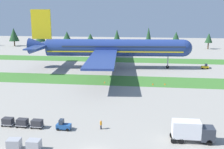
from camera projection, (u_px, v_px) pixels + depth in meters
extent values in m
cube|color=#3D752D|center=(121.00, 80.00, 84.62)|extent=(320.00, 13.11, 0.01)
cube|color=#3D752D|center=(129.00, 60.00, 121.58)|extent=(320.00, 13.11, 0.01)
cylinder|color=navy|center=(115.00, 48.00, 101.86)|extent=(51.96, 10.77, 6.43)
sphere|color=navy|center=(184.00, 48.00, 100.83)|extent=(6.30, 6.30, 6.30)
cone|color=navy|center=(41.00, 46.00, 102.88)|extent=(9.29, 6.83, 6.11)
cube|color=yellow|center=(115.00, 51.00, 102.11)|extent=(50.71, 10.79, 0.36)
cube|color=#283342|center=(123.00, 46.00, 101.55)|extent=(45.69, 10.30, 0.44)
cube|color=navy|center=(109.00, 43.00, 122.11)|extent=(11.07, 35.18, 0.58)
cylinder|color=#A3A3A8|center=(111.00, 50.00, 117.48)|extent=(5.31, 3.95, 3.54)
cube|color=navy|center=(102.00, 58.00, 82.14)|extent=(11.07, 35.18, 0.58)
cylinder|color=#A3A3A8|center=(107.00, 62.00, 87.62)|extent=(5.31, 3.95, 3.54)
cube|color=navy|center=(48.00, 43.00, 110.76)|extent=(5.63, 12.93, 0.41)
cube|color=navy|center=(35.00, 48.00, 94.74)|extent=(5.63, 12.93, 0.41)
cube|color=yellow|center=(41.00, 24.00, 101.03)|extent=(7.39, 1.31, 10.93)
cylinder|color=#A3A3A8|center=(168.00, 59.00, 101.97)|extent=(0.44, 0.44, 6.31)
cylinder|color=black|center=(168.00, 67.00, 102.68)|extent=(1.23, 0.52, 1.20)
cylinder|color=#A3A3A8|center=(105.00, 56.00, 106.67)|extent=(0.44, 0.44, 6.06)
cylinder|color=black|center=(105.00, 64.00, 107.35)|extent=(1.74, 0.74, 1.70)
cylinder|color=#A3A3A8|center=(103.00, 60.00, 99.16)|extent=(0.44, 0.44, 6.06)
cylinder|color=black|center=(103.00, 68.00, 99.83)|extent=(1.74, 0.74, 1.70)
cube|color=#1E4C8E|center=(64.00, 126.00, 48.82)|extent=(2.65, 1.40, 0.77)
cube|color=#283342|center=(61.00, 122.00, 48.69)|extent=(0.74, 1.12, 0.90)
cylinder|color=black|center=(70.00, 127.00, 49.29)|extent=(0.61, 0.22, 0.60)
cylinder|color=black|center=(68.00, 130.00, 48.23)|extent=(0.61, 0.22, 0.60)
cylinder|color=black|center=(60.00, 127.00, 49.57)|extent=(0.61, 0.22, 0.60)
cylinder|color=black|center=(58.00, 129.00, 48.52)|extent=(0.61, 0.22, 0.60)
cube|color=#A3A3A8|center=(37.00, 126.00, 49.69)|extent=(2.25, 1.58, 0.10)
cube|color=#2D2D33|center=(37.00, 123.00, 49.55)|extent=(1.98, 1.39, 1.10)
cylinder|color=black|center=(43.00, 126.00, 50.26)|extent=(0.40, 0.13, 0.40)
cylinder|color=black|center=(40.00, 129.00, 48.93)|extent=(0.40, 0.13, 0.40)
cylinder|color=black|center=(35.00, 125.00, 50.53)|extent=(0.40, 0.13, 0.40)
cylinder|color=black|center=(31.00, 128.00, 49.20)|extent=(0.40, 0.13, 0.40)
cube|color=#A3A3A8|center=(23.00, 125.00, 50.14)|extent=(2.25, 1.58, 0.10)
cube|color=#2D2D33|center=(22.00, 122.00, 50.01)|extent=(1.98, 1.39, 1.10)
cylinder|color=black|center=(29.00, 125.00, 50.72)|extent=(0.40, 0.13, 0.40)
cylinder|color=black|center=(25.00, 128.00, 49.39)|extent=(0.40, 0.13, 0.40)
cylinder|color=black|center=(20.00, 124.00, 50.98)|extent=(0.40, 0.13, 0.40)
cylinder|color=black|center=(17.00, 127.00, 49.66)|extent=(0.40, 0.13, 0.40)
cube|color=#A3A3A8|center=(8.00, 124.00, 50.60)|extent=(2.25, 1.58, 0.10)
cube|color=#2D2D33|center=(8.00, 121.00, 50.47)|extent=(1.98, 1.39, 1.10)
cylinder|color=black|center=(14.00, 124.00, 51.18)|extent=(0.40, 0.13, 0.40)
cylinder|color=black|center=(10.00, 127.00, 49.85)|extent=(0.40, 0.13, 0.40)
cylinder|color=black|center=(6.00, 123.00, 51.44)|extent=(0.40, 0.13, 0.40)
cylinder|color=black|center=(2.00, 126.00, 50.11)|extent=(0.40, 0.13, 0.40)
cube|color=#2D333D|center=(207.00, 133.00, 43.84)|extent=(2.23, 2.33, 2.20)
cube|color=#283342|center=(214.00, 131.00, 43.63)|extent=(0.11, 2.07, 0.97)
cube|color=silver|center=(186.00, 129.00, 44.07)|extent=(4.53, 2.36, 2.80)
cylinder|color=black|center=(206.00, 137.00, 45.03)|extent=(0.96, 0.31, 0.96)
cylinder|color=black|center=(209.00, 143.00, 43.09)|extent=(0.96, 0.31, 0.96)
cylinder|color=black|center=(179.00, 136.00, 45.52)|extent=(0.96, 0.31, 0.96)
cylinder|color=black|center=(181.00, 141.00, 43.58)|extent=(0.96, 0.31, 0.96)
cylinder|color=black|center=(172.00, 135.00, 45.64)|extent=(0.96, 0.31, 0.96)
cylinder|color=black|center=(174.00, 141.00, 43.71)|extent=(0.96, 0.31, 0.96)
cube|color=yellow|center=(205.00, 67.00, 102.09)|extent=(2.70, 1.51, 0.77)
cube|color=#283342|center=(206.00, 65.00, 101.89)|extent=(0.79, 1.15, 0.90)
cylinder|color=black|center=(203.00, 68.00, 101.68)|extent=(0.61, 0.25, 0.60)
cylinder|color=black|center=(202.00, 68.00, 102.75)|extent=(0.61, 0.25, 0.60)
cylinder|color=black|center=(208.00, 68.00, 101.61)|extent=(0.61, 0.25, 0.60)
cylinder|color=black|center=(207.00, 68.00, 102.68)|extent=(0.61, 0.25, 0.60)
cylinder|color=black|center=(101.00, 127.00, 49.26)|extent=(0.18, 0.18, 0.85)
cylinder|color=black|center=(101.00, 127.00, 49.06)|extent=(0.18, 0.18, 0.85)
cylinder|color=orange|center=(101.00, 123.00, 49.00)|extent=(0.36, 0.36, 0.62)
sphere|color=tan|center=(101.00, 121.00, 48.90)|extent=(0.24, 0.24, 0.24)
cylinder|color=orange|center=(101.00, 123.00, 49.22)|extent=(0.10, 0.10, 0.58)
cylinder|color=orange|center=(101.00, 124.00, 48.79)|extent=(0.10, 0.10, 0.58)
cube|color=#A3A3A8|center=(14.00, 144.00, 41.62)|extent=(2.16, 1.81, 1.77)
cube|color=#A3A3A8|center=(34.00, 145.00, 41.35)|extent=(2.00, 1.60, 1.77)
cone|color=orange|center=(165.00, 84.00, 79.43)|extent=(0.44, 0.44, 0.61)
cone|color=orange|center=(105.00, 82.00, 81.60)|extent=(0.44, 0.44, 0.53)
cone|color=orange|center=(153.00, 84.00, 79.38)|extent=(0.44, 0.44, 0.62)
cylinder|color=#4C3823|center=(15.00, 44.00, 172.23)|extent=(0.70, 0.70, 3.24)
cone|color=#1E4223|center=(14.00, 35.00, 170.95)|extent=(6.34, 6.34, 8.18)
cylinder|color=#4C3823|center=(41.00, 44.00, 171.36)|extent=(0.70, 0.70, 3.07)
cone|color=#1E4223|center=(40.00, 35.00, 170.07)|extent=(6.17, 6.17, 8.51)
cylinder|color=#4C3823|center=(67.00, 44.00, 166.98)|extent=(0.70, 0.70, 3.66)
cone|color=#1E4223|center=(67.00, 36.00, 165.90)|extent=(5.65, 5.65, 6.05)
cylinder|color=#4C3823|center=(90.00, 45.00, 168.05)|extent=(0.70, 0.70, 2.77)
cone|color=#1E4223|center=(90.00, 38.00, 167.13)|extent=(5.74, 5.74, 5.54)
cylinder|color=#4C3823|center=(117.00, 45.00, 164.42)|extent=(0.70, 0.70, 2.78)
cone|color=#1E4223|center=(117.00, 36.00, 163.20)|extent=(5.08, 5.08, 8.17)
cylinder|color=#4C3823|center=(148.00, 45.00, 160.71)|extent=(0.70, 0.70, 3.71)
cone|color=#1E4223|center=(149.00, 35.00, 159.31)|extent=(3.62, 3.62, 8.85)
cylinder|color=#4C3823|center=(176.00, 45.00, 163.03)|extent=(0.70, 0.70, 3.47)
cone|color=#1E4223|center=(176.00, 37.00, 161.93)|extent=(5.19, 5.19, 6.35)
cylinder|color=#4C3823|center=(208.00, 46.00, 157.74)|extent=(0.70, 0.70, 3.79)
cone|color=#1E4223|center=(209.00, 38.00, 156.70)|extent=(4.36, 4.36, 5.54)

